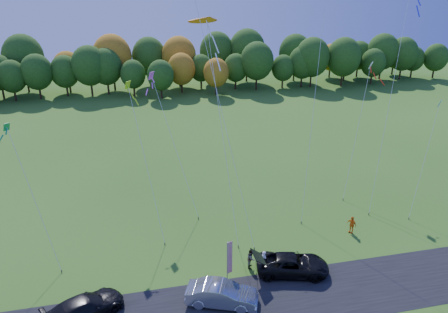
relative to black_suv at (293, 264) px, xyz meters
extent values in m
plane|color=#2F5E19|center=(-3.68, 1.37, -0.76)|extent=(160.00, 160.00, 0.00)
cube|color=black|center=(-3.68, -2.63, -0.76)|extent=(90.00, 6.00, 0.01)
imported|color=black|center=(0.00, 0.00, 0.00)|extent=(5.95, 3.86, 1.52)
imported|color=#AFB0B4|center=(-5.98, -2.14, 0.06)|extent=(5.25, 3.40, 1.63)
imported|color=black|center=(-15.13, -1.31, 0.00)|extent=(5.67, 4.23, 1.53)
imported|color=white|center=(-1.97, 0.96, 0.04)|extent=(0.56, 0.68, 1.60)
imported|color=gray|center=(-2.88, 1.40, 0.02)|extent=(0.81, 0.91, 1.56)
imported|color=orange|center=(7.11, 4.18, 0.04)|extent=(0.77, 1.01, 1.60)
cylinder|color=#999999|center=(-5.12, -0.04, 1.02)|extent=(0.06, 0.06, 3.57)
cube|color=red|center=(-4.91, 0.05, 1.38)|extent=(0.42, 0.20, 2.67)
cube|color=navy|center=(-4.91, 0.08, 2.37)|extent=(0.42, 0.19, 0.70)
cylinder|color=#4C3F33|center=(-1.95, 3.59, -0.66)|extent=(0.08, 0.08, 0.20)
cylinder|color=#4C3F33|center=(3.42, 6.60, -0.66)|extent=(0.08, 0.08, 0.20)
cylinder|color=#4C3F33|center=(-3.18, 4.16, -0.66)|extent=(0.08, 0.08, 0.20)
cone|color=orange|center=(-4.03, 12.76, 16.86)|extent=(2.94, 2.25, 3.22)
cylinder|color=#4C3F33|center=(10.26, 6.59, -0.66)|extent=(0.08, 0.08, 0.20)
cylinder|color=#4C3F33|center=(-9.14, 5.92, -0.66)|extent=(0.08, 0.08, 0.20)
cube|color=#BFF91A|center=(-11.06, 12.65, 11.51)|extent=(1.19, 1.19, 1.42)
cylinder|color=#4C3F33|center=(-17.25, 4.00, -0.66)|extent=(0.08, 0.08, 0.20)
cube|color=green|center=(-20.23, 8.40, 9.77)|extent=(1.06, 1.06, 1.25)
cylinder|color=#4C3F33|center=(9.25, 9.83, -0.66)|extent=(0.08, 0.08, 0.20)
cube|color=white|center=(13.33, 14.61, 11.78)|extent=(1.18, 1.18, 1.40)
cylinder|color=#4C3F33|center=(-5.65, 9.48, -0.66)|extent=(0.08, 0.08, 0.20)
cube|color=#FF54E3|center=(-8.83, 15.36, 11.64)|extent=(1.28, 1.28, 1.52)
cylinder|color=#4C3F33|center=(13.49, 5.04, -0.66)|extent=(0.08, 0.08, 0.20)
cube|color=#0C5DB1|center=(16.83, 7.96, 9.42)|extent=(1.04, 1.04, 1.23)
camera|label=1|loc=(-11.16, -25.56, 20.37)|focal=35.00mm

